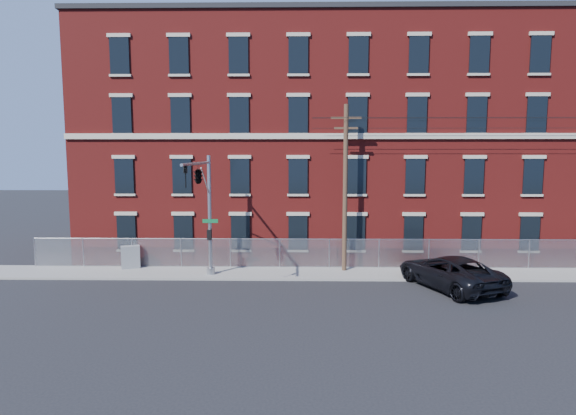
{
  "coord_description": "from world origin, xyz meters",
  "views": [
    {
      "loc": [
        -0.97,
        -22.62,
        7.21
      ],
      "look_at": [
        -1.41,
        4.0,
        4.16
      ],
      "focal_mm": 29.32,
      "sensor_mm": 36.0,
      "label": 1
    }
  ],
  "objects_px": {
    "traffic_signal_mast": "(201,188)",
    "utility_cabinet": "(131,257)",
    "pickup_truck": "(449,272)",
    "utility_pole_near": "(345,185)"
  },
  "relations": [
    {
      "from": "traffic_signal_mast",
      "to": "utility_cabinet",
      "type": "bearing_deg",
      "value": 144.59
    },
    {
      "from": "traffic_signal_mast",
      "to": "pickup_truck",
      "type": "height_order",
      "value": "traffic_signal_mast"
    },
    {
      "from": "traffic_signal_mast",
      "to": "utility_cabinet",
      "type": "xyz_separation_m",
      "value": [
        -5.26,
        3.74,
        -4.57
      ]
    },
    {
      "from": "utility_cabinet",
      "to": "traffic_signal_mast",
      "type": "bearing_deg",
      "value": -55.09
    },
    {
      "from": "traffic_signal_mast",
      "to": "pickup_truck",
      "type": "bearing_deg",
      "value": 0.53
    },
    {
      "from": "utility_cabinet",
      "to": "pickup_truck",
      "type": "bearing_deg",
      "value": -30.7
    },
    {
      "from": "traffic_signal_mast",
      "to": "utility_pole_near",
      "type": "relative_size",
      "value": 0.7
    },
    {
      "from": "traffic_signal_mast",
      "to": "pickup_truck",
      "type": "xyz_separation_m",
      "value": [
        13.33,
        0.12,
        -4.51
      ]
    },
    {
      "from": "utility_pole_near",
      "to": "pickup_truck",
      "type": "bearing_deg",
      "value": -31.74
    },
    {
      "from": "traffic_signal_mast",
      "to": "utility_cabinet",
      "type": "distance_m",
      "value": 7.91
    }
  ]
}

